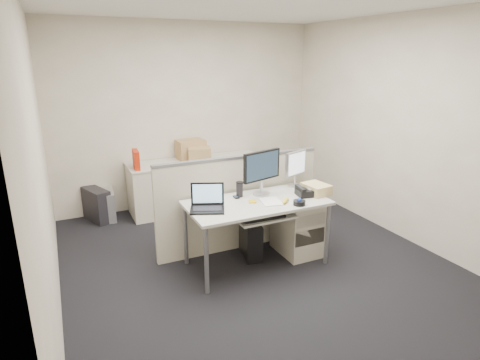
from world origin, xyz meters
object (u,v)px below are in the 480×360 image
desk (257,207)px  desk_phone (308,192)px  monitor_main (262,173)px  laptop (207,199)px

desk → desk_phone: desk_phone is taller
desk → monitor_main: 0.39m
monitor_main → desk_phone: size_ratio=2.12×
desk → laptop: (-0.57, -0.02, 0.19)m
monitor_main → laptop: bearing=-179.2°
monitor_main → laptop: monitor_main is taller
desk → desk_phone: bearing=-5.9°
laptop → monitor_main: bearing=38.0°
desk → desk_phone: 0.61m
monitor_main → laptop: (-0.72, -0.20, -0.12)m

